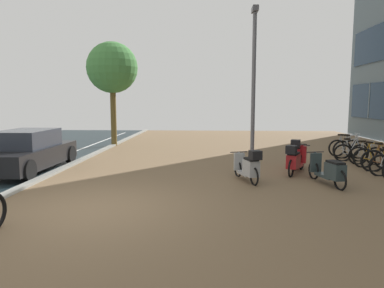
# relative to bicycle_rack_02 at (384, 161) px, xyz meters

# --- Properties ---
(ground) EXTENTS (21.00, 40.00, 0.13)m
(ground) POSITION_rel_bicycle_rack_02_xyz_m (-6.54, -4.26, -0.38)
(ground) COLOR black
(bicycle_rack_02) EXTENTS (1.37, 0.47, 1.01)m
(bicycle_rack_02) POSITION_rel_bicycle_rack_02_xyz_m (0.00, 0.00, 0.00)
(bicycle_rack_02) COLOR black
(bicycle_rack_02) RESTS_ON ground
(bicycle_rack_03) EXTENTS (1.34, 0.47, 0.97)m
(bicycle_rack_03) POSITION_rel_bicycle_rack_02_xyz_m (0.01, 0.67, -0.01)
(bicycle_rack_03) COLOR black
(bicycle_rack_03) RESTS_ON ground
(bicycle_rack_04) EXTENTS (1.25, 0.48, 0.93)m
(bicycle_rack_04) POSITION_rel_bicycle_rack_02_xyz_m (0.06, 1.34, -0.03)
(bicycle_rack_04) COLOR black
(bicycle_rack_04) RESTS_ON ground
(bicycle_rack_05) EXTENTS (1.29, 0.48, 0.94)m
(bicycle_rack_05) POSITION_rel_bicycle_rack_02_xyz_m (-0.22, 2.00, -0.02)
(bicycle_rack_05) COLOR black
(bicycle_rack_05) RESTS_ON ground
(bicycle_rack_06) EXTENTS (1.44, 0.48, 1.03)m
(bicycle_rack_06) POSITION_rel_bicycle_rack_02_xyz_m (0.03, 2.67, 0.01)
(bicycle_rack_06) COLOR black
(bicycle_rack_06) RESTS_ON ground
(bicycle_rack_07) EXTENTS (1.33, 0.48, 0.98)m
(bicycle_rack_07) POSITION_rel_bicycle_rack_02_xyz_m (0.04, 3.34, -0.01)
(bicycle_rack_07) COLOR black
(bicycle_rack_07) RESTS_ON ground
(scooter_near) EXTENTS (0.84, 1.61, 1.02)m
(scooter_near) POSITION_rel_bicycle_rack_02_xyz_m (-2.61, 0.54, 0.10)
(scooter_near) COLOR black
(scooter_near) RESTS_ON ground
(scooter_mid) EXTENTS (0.69, 1.82, 0.83)m
(scooter_mid) POSITION_rel_bicycle_rack_02_xyz_m (-2.34, -1.90, 0.03)
(scooter_mid) COLOR black
(scooter_mid) RESTS_ON ground
(scooter_far) EXTENTS (0.77, 1.60, 0.97)m
(scooter_far) POSITION_rel_bicycle_rack_02_xyz_m (-4.45, -1.61, 0.08)
(scooter_far) COLOR black
(scooter_far) RESTS_ON ground
(scooter_extra) EXTENTS (1.05, 1.72, 0.97)m
(scooter_extra) POSITION_rel_bicycle_rack_02_xyz_m (-2.90, -0.47, 0.09)
(scooter_extra) COLOR black
(scooter_extra) RESTS_ON ground
(parked_car_near) EXTENTS (1.81, 4.06, 1.32)m
(parked_car_near) POSITION_rel_bicycle_rack_02_xyz_m (-11.41, -0.29, 0.26)
(parked_car_near) COLOR black
(parked_car_near) RESTS_ON ground
(lamp_post) EXTENTS (0.20, 0.52, 5.48)m
(lamp_post) POSITION_rel_bicycle_rack_02_xyz_m (-3.98, 1.41, 2.70)
(lamp_post) COLOR slate
(lamp_post) RESTS_ON ground
(street_tree) EXTENTS (2.52, 2.52, 5.17)m
(street_tree) POSITION_rel_bicycle_rack_02_xyz_m (-10.35, 6.29, 3.51)
(street_tree) COLOR brown
(street_tree) RESTS_ON ground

